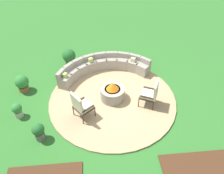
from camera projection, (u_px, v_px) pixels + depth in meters
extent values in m
plane|color=#2D6B28|center=(112.00, 99.00, 8.28)|extent=(24.00, 24.00, 0.00)
cylinder|color=tan|center=(112.00, 98.00, 8.26)|extent=(4.87, 4.87, 0.06)
cylinder|color=gray|center=(112.00, 93.00, 8.09)|extent=(0.92, 0.92, 0.47)
cylinder|color=black|center=(112.00, 89.00, 7.96)|extent=(0.60, 0.60, 0.06)
cone|color=orange|center=(113.00, 86.00, 7.85)|extent=(0.48, 0.48, 0.28)
cube|color=gray|center=(143.00, 69.00, 9.27)|extent=(0.67, 0.67, 0.49)
cube|color=gray|center=(146.00, 61.00, 9.12)|extent=(0.47, 0.47, 0.22)
cube|color=gray|center=(133.00, 65.00, 9.47)|extent=(0.67, 0.65, 0.49)
cube|color=gray|center=(135.00, 57.00, 9.34)|extent=(0.51, 0.40, 0.22)
cube|color=gray|center=(123.00, 63.00, 9.60)|extent=(0.62, 0.58, 0.49)
cube|color=gray|center=(123.00, 55.00, 9.47)|extent=(0.53, 0.31, 0.22)
cube|color=gray|center=(112.00, 63.00, 9.64)|extent=(0.54, 0.49, 0.49)
cube|color=gray|center=(112.00, 54.00, 9.52)|extent=(0.51, 0.20, 0.22)
cube|color=gray|center=(101.00, 64.00, 9.59)|extent=(0.57, 0.53, 0.49)
cube|color=gray|center=(100.00, 55.00, 9.46)|extent=(0.52, 0.24, 0.22)
cube|color=gray|center=(91.00, 66.00, 9.45)|extent=(0.64, 0.61, 0.49)
cube|color=gray|center=(89.00, 57.00, 9.32)|extent=(0.53, 0.34, 0.22)
cube|color=gray|center=(81.00, 70.00, 9.24)|extent=(0.67, 0.66, 0.49)
cube|color=gray|center=(78.00, 61.00, 9.09)|extent=(0.50, 0.43, 0.22)
cube|color=gray|center=(72.00, 75.00, 8.96)|extent=(0.67, 0.67, 0.49)
cube|color=gray|center=(69.00, 67.00, 8.78)|extent=(0.44, 0.49, 0.22)
cube|color=gray|center=(65.00, 81.00, 8.63)|extent=(0.62, 0.65, 0.49)
cube|color=gray|center=(61.00, 74.00, 8.43)|extent=(0.36, 0.52, 0.22)
cube|color=#93B756|center=(90.00, 60.00, 9.20)|extent=(0.23, 0.22, 0.18)
cube|color=beige|center=(133.00, 60.00, 9.22)|extent=(0.23, 0.21, 0.18)
cube|color=#93B756|center=(65.00, 75.00, 8.40)|extent=(0.22, 0.22, 0.17)
cylinder|color=#2D2319|center=(85.00, 104.00, 7.74)|extent=(0.04, 0.04, 0.38)
cylinder|color=#2D2319|center=(95.00, 112.00, 7.43)|extent=(0.04, 0.04, 0.38)
cylinder|color=#2D2319|center=(73.00, 111.00, 7.47)|extent=(0.04, 0.04, 0.38)
cylinder|color=#2D2319|center=(83.00, 120.00, 7.16)|extent=(0.04, 0.04, 0.38)
cube|color=#2D2319|center=(84.00, 107.00, 7.31)|extent=(0.81, 0.81, 0.05)
cube|color=beige|center=(83.00, 106.00, 7.26)|extent=(0.74, 0.75, 0.09)
cube|color=beige|center=(77.00, 103.00, 6.94)|extent=(0.41, 0.55, 0.73)
cube|color=#2D2319|center=(79.00, 101.00, 7.37)|extent=(0.41, 0.33, 0.04)
cube|color=#2D2319|center=(88.00, 109.00, 7.07)|extent=(0.41, 0.33, 0.04)
cylinder|color=#2D2319|center=(139.00, 103.00, 7.78)|extent=(0.04, 0.04, 0.38)
cylinder|color=#2D2319|center=(142.00, 93.00, 8.16)|extent=(0.04, 0.04, 0.38)
cylinder|color=#2D2319|center=(153.00, 106.00, 7.64)|extent=(0.04, 0.04, 0.38)
cylinder|color=#2D2319|center=(156.00, 97.00, 8.03)|extent=(0.04, 0.04, 0.38)
cube|color=#2D2319|center=(148.00, 95.00, 7.76)|extent=(0.76, 0.77, 0.05)
cube|color=beige|center=(148.00, 94.00, 7.72)|extent=(0.70, 0.71, 0.09)
cube|color=beige|center=(156.00, 90.00, 7.49)|extent=(0.33, 0.55, 0.60)
cube|color=#2D2319|center=(147.00, 97.00, 7.49)|extent=(0.46, 0.25, 0.04)
cube|color=#2D2319|center=(150.00, 88.00, 7.86)|extent=(0.46, 0.25, 0.04)
cylinder|color=#605B56|center=(70.00, 62.00, 10.06)|extent=(0.43, 0.43, 0.21)
sphere|color=#236028|center=(69.00, 56.00, 9.84)|extent=(0.61, 0.61, 0.61)
sphere|color=#E55638|center=(70.00, 53.00, 9.78)|extent=(0.19, 0.19, 0.19)
cylinder|color=#605B56|center=(40.00, 135.00, 6.81)|extent=(0.32, 0.32, 0.28)
sphere|color=#236028|center=(38.00, 129.00, 6.60)|extent=(0.40, 0.40, 0.40)
cylinder|color=brown|center=(24.00, 88.00, 8.61)|extent=(0.41, 0.41, 0.22)
sphere|color=#2D7A33|center=(22.00, 82.00, 8.39)|extent=(0.53, 0.53, 0.53)
cylinder|color=#A89E8E|center=(19.00, 114.00, 7.55)|extent=(0.29, 0.29, 0.24)
sphere|color=#2D7A33|center=(17.00, 108.00, 7.37)|extent=(0.36, 0.36, 0.36)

